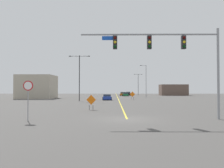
# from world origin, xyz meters

# --- Properties ---
(ground) EXTENTS (209.34, 209.34, 0.00)m
(ground) POSITION_xyz_m (0.00, 0.00, 0.00)
(ground) COLOR #4C4947
(road_centre_stripe) EXTENTS (0.16, 116.30, 0.01)m
(road_centre_stripe) POSITION_xyz_m (0.00, 58.15, 0.00)
(road_centre_stripe) COLOR yellow
(road_centre_stripe) RESTS_ON ground
(traffic_signal_assembly) EXTENTS (11.05, 0.44, 7.26)m
(traffic_signal_assembly) POSITION_xyz_m (3.42, -0.02, 5.51)
(traffic_signal_assembly) COLOR gray
(traffic_signal_assembly) RESTS_ON ground
(stop_sign) EXTENTS (0.76, 0.07, 3.03)m
(stop_sign) POSITION_xyz_m (-7.54, -0.99, 2.13)
(stop_sign) COLOR gray
(stop_sign) RESTS_ON ground
(street_lamp_mid_left) EXTENTS (1.82, 0.24, 9.41)m
(street_lamp_mid_left) POSITION_xyz_m (8.13, 46.97, 5.13)
(street_lamp_mid_left) COLOR gray
(street_lamp_mid_left) RESTS_ON ground
(street_lamp_far_right) EXTENTS (3.46, 0.24, 8.65)m
(street_lamp_far_right) POSITION_xyz_m (8.90, 74.27, 5.08)
(street_lamp_far_right) COLOR black
(street_lamp_far_right) RESTS_ON ground
(street_lamp_mid_right) EXTENTS (4.19, 0.24, 9.17)m
(street_lamp_mid_right) POSITION_xyz_m (-7.98, 26.93, 5.41)
(street_lamp_mid_right) COLOR black
(street_lamp_mid_right) RESTS_ON ground
(construction_sign_median_near) EXTENTS (1.13, 0.29, 1.73)m
(construction_sign_median_near) POSITION_xyz_m (-3.68, 8.06, 1.07)
(construction_sign_median_near) COLOR orange
(construction_sign_median_near) RESTS_ON ground
(construction_sign_left_shoulder) EXTENTS (1.28, 0.06, 1.86)m
(construction_sign_left_shoulder) POSITION_xyz_m (3.31, 35.02, 1.15)
(construction_sign_left_shoulder) COLOR orange
(construction_sign_left_shoulder) RESTS_ON ground
(car_orange_approaching) EXTENTS (1.96, 4.00, 1.40)m
(car_orange_approaching) POSITION_xyz_m (2.11, 64.41, 0.64)
(car_orange_approaching) COLOR orange
(car_orange_approaching) RESTS_ON ground
(car_green_near) EXTENTS (2.12, 4.06, 1.39)m
(car_green_near) POSITION_xyz_m (2.93, 60.53, 0.66)
(car_green_near) COLOR #196B38
(car_green_near) RESTS_ON ground
(car_black_passing) EXTENTS (2.15, 4.59, 1.41)m
(car_black_passing) POSITION_xyz_m (4.40, 69.31, 0.66)
(car_black_passing) COLOR black
(car_black_passing) RESTS_ON ground
(car_blue_far) EXTENTS (2.20, 4.27, 1.26)m
(car_blue_far) POSITION_xyz_m (-2.60, 32.38, 0.60)
(car_blue_far) COLOR #1E389E
(car_blue_far) RESTS_ON ground
(roadside_building_east) EXTENTS (10.18, 5.94, 4.23)m
(roadside_building_east) POSITION_xyz_m (22.02, 69.62, 2.11)
(roadside_building_east) COLOR brown
(roadside_building_east) RESTS_ON ground
(roadside_building_west) EXTENTS (8.85, 8.34, 6.05)m
(roadside_building_west) POSITION_xyz_m (-21.19, 40.73, 3.02)
(roadside_building_west) COLOR #B2A893
(roadside_building_west) RESTS_ON ground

